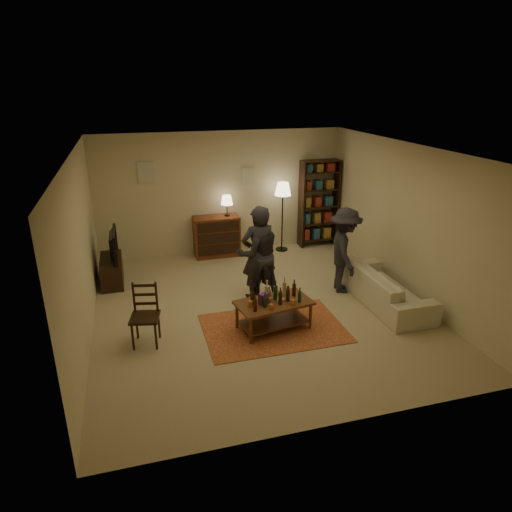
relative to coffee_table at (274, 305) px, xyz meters
name	(u,v)px	position (x,y,z in m)	size (l,w,h in m)	color
floor	(259,308)	(-0.03, 0.73, -0.42)	(6.00, 6.00, 0.00)	#C6B793
room_shell	(192,174)	(-0.67, 3.71, 1.40)	(6.00, 6.00, 6.00)	beige
rug	(273,328)	(0.00, 0.00, -0.41)	(2.20, 1.50, 0.01)	maroon
coffee_table	(274,305)	(0.00, 0.00, 0.00)	(1.25, 0.82, 0.81)	brown
dining_chair	(145,312)	(-1.95, 0.14, 0.08)	(0.49, 0.49, 0.95)	black
tv_stand	(111,264)	(-2.47, 2.53, -0.03)	(0.40, 1.00, 1.06)	black
dresser	(217,235)	(-0.22, 3.45, 0.06)	(1.00, 0.50, 1.36)	brown
bookshelf	(319,203)	(2.22, 3.51, 0.62)	(0.90, 0.34, 2.02)	black
floor_lamp	(283,194)	(1.29, 3.38, 0.92)	(0.36, 0.36, 1.58)	black
sofa	(385,287)	(2.17, 0.33, -0.11)	(2.08, 0.81, 0.61)	beige
person_left	(259,254)	(0.06, 1.06, 0.45)	(0.63, 0.42, 1.74)	#23232A
person_right	(258,254)	(0.09, 1.18, 0.41)	(0.80, 0.63, 1.65)	#26262E
person_by_sofa	(344,251)	(1.67, 1.01, 0.38)	(1.03, 0.59, 1.59)	#24232A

